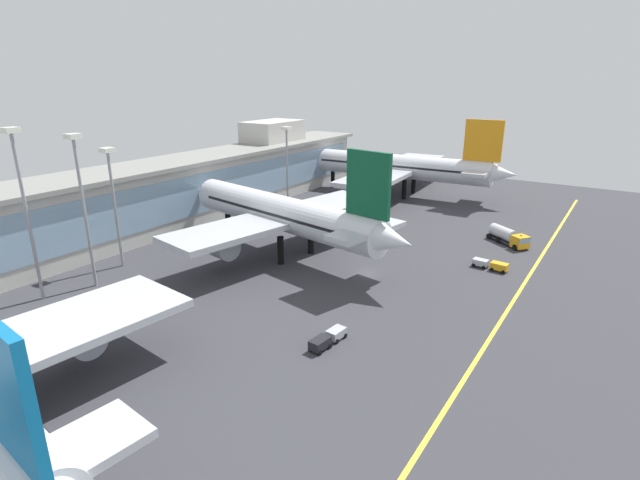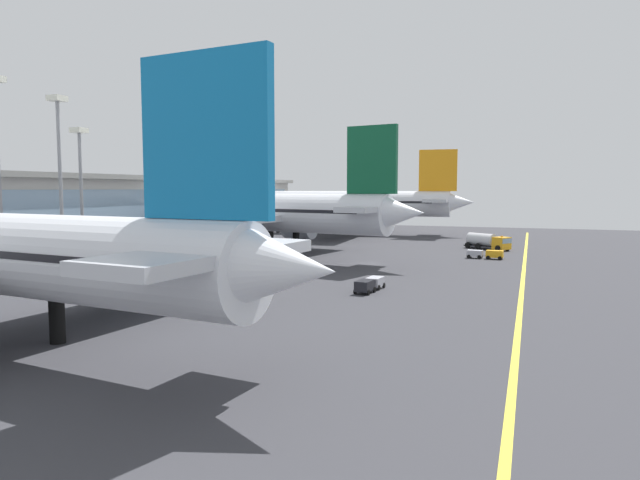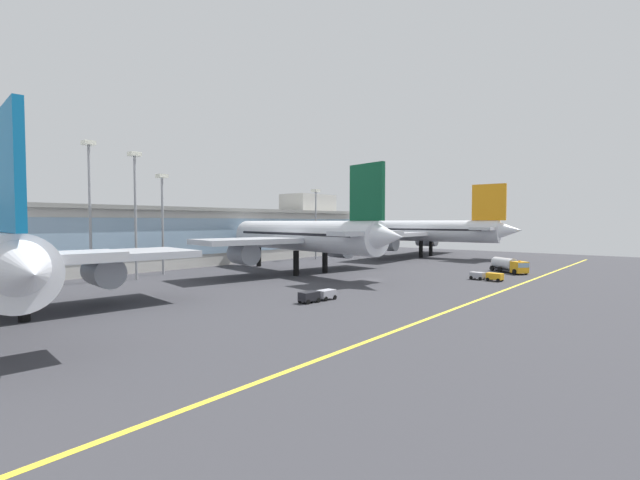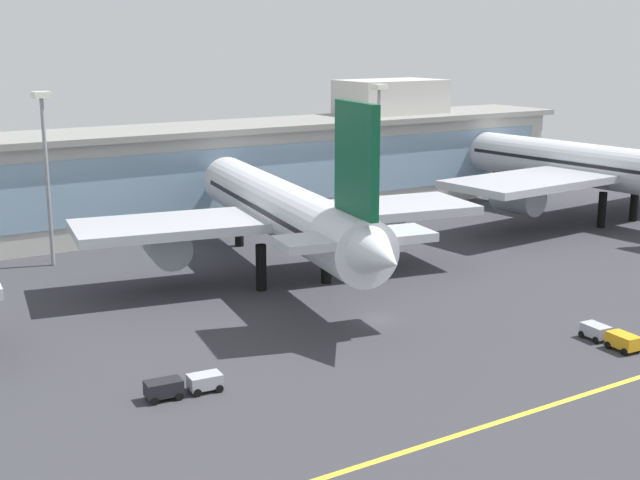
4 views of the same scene
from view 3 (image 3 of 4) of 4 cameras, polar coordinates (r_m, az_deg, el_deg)
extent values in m
plane|color=#38383D|center=(78.69, 6.62, -5.13)|extent=(180.00, 180.00, 0.00)
cube|color=yellow|center=(69.19, 22.11, -6.34)|extent=(144.00, 0.50, 0.01)
cube|color=beige|center=(111.05, -14.01, 0.30)|extent=(128.01, 12.00, 12.69)
cube|color=#84A3BC|center=(106.19, -12.09, 0.57)|extent=(122.89, 0.20, 8.12)
cube|color=gray|center=(111.01, -14.04, 3.78)|extent=(131.01, 14.00, 0.80)
cube|color=beige|center=(138.51, -1.54, 4.65)|extent=(16.00, 10.00, 6.00)
cylinder|color=black|center=(54.86, -34.04, -6.54)|extent=(1.10, 1.10, 4.37)
cone|color=silver|center=(33.25, -33.96, -3.34)|extent=(5.30, 6.50, 4.64)
cylinder|color=#999EA8|center=(61.81, -26.29, -3.72)|extent=(4.47, 6.27, 3.82)
cube|color=#0F6BA8|center=(37.85, -35.36, 7.43)|extent=(1.58, 8.15, 8.74)
cube|color=#B7BAC1|center=(37.77, -35.12, -2.10)|extent=(14.89, 6.58, 0.70)
cylinder|color=black|center=(83.66, -3.12, -3.02)|extent=(1.10, 1.10, 4.77)
cylinder|color=black|center=(88.06, 0.64, -2.75)|extent=(1.10, 1.10, 4.77)
cylinder|color=black|center=(101.69, -7.95, -2.07)|extent=(1.10, 1.10, 4.77)
cylinder|color=silver|center=(88.16, -2.55, 0.56)|extent=(13.62, 42.46, 5.97)
cone|color=silver|center=(107.31, -9.87, 0.86)|extent=(6.56, 6.32, 5.67)
cone|color=silver|center=(71.00, 8.71, 0.44)|extent=(6.19, 7.39, 5.07)
cube|color=#84A3BC|center=(104.28, -8.93, 1.40)|extent=(5.17, 4.93, 1.79)
cube|color=black|center=(88.15, -2.55, 0.85)|extent=(12.43, 35.86, 0.48)
cube|color=#B7BAC1|center=(88.19, -2.55, 0.07)|extent=(44.27, 17.87, 0.95)
cylinder|color=#999EA8|center=(82.99, -9.87, -1.74)|extent=(5.11, 6.15, 4.18)
cylinder|color=#999EA8|center=(97.14, 2.64, -1.10)|extent=(5.11, 6.15, 4.18)
cube|color=#0C4C2D|center=(74.28, 6.08, 6.18)|extent=(2.10, 7.58, 9.55)
cube|color=#B7BAC1|center=(74.15, 6.06, 0.89)|extent=(14.42, 7.09, 0.76)
cylinder|color=black|center=(128.35, 12.95, -1.16)|extent=(1.10, 1.10, 4.84)
cylinder|color=black|center=(135.03, 14.18, -1.00)|extent=(1.10, 1.10, 4.84)
cylinder|color=black|center=(141.88, 5.19, -0.77)|extent=(1.10, 1.10, 4.84)
cylinder|color=silver|center=(133.03, 12.05, 1.19)|extent=(9.16, 49.12, 6.05)
cone|color=silver|center=(145.81, 2.61, 1.34)|extent=(6.09, 5.80, 5.75)
cone|color=silver|center=(124.46, 23.25, 1.17)|extent=(5.56, 6.97, 5.14)
cube|color=#84A3BC|center=(143.73, 3.86, 1.75)|extent=(4.80, 4.52, 1.82)
cube|color=black|center=(133.02, 12.05, 1.38)|extent=(8.72, 41.33, 0.48)
cube|color=#B7BAC1|center=(133.05, 12.05, 0.86)|extent=(51.47, 14.95, 0.97)
cylinder|color=#999EA8|center=(121.14, 8.50, -0.39)|extent=(4.63, 6.61, 4.24)
cylinder|color=#999EA8|center=(146.87, 13.70, 0.06)|extent=(4.63, 6.61, 4.24)
cube|color=orange|center=(125.79, 21.06, 4.59)|extent=(1.29, 8.82, 9.68)
cube|color=#B7BAC1|center=(125.70, 21.01, 1.42)|extent=(16.57, 6.40, 0.77)
cylinder|color=black|center=(94.77, 25.17, -3.73)|extent=(0.89, 1.07, 1.10)
cylinder|color=black|center=(93.15, 23.93, -3.81)|extent=(0.89, 1.07, 1.10)
cylinder|color=black|center=(98.27, 23.50, -3.49)|extent=(0.89, 1.07, 1.10)
cylinder|color=black|center=(96.71, 22.28, -3.56)|extent=(0.89, 1.07, 1.10)
cylinder|color=black|center=(100.26, 22.62, -3.36)|extent=(0.89, 1.07, 1.10)
cylinder|color=black|center=(98.73, 21.41, -3.42)|extent=(0.89, 1.07, 1.10)
cube|color=#2D2D33|center=(97.35, 22.96, -3.59)|extent=(6.32, 7.50, 0.30)
cube|color=orange|center=(94.08, 24.46, -3.24)|extent=(3.48, 3.42, 2.20)
cube|color=#84A3BC|center=(94.03, 24.46, -2.94)|extent=(3.45, 3.43, 0.88)
cylinder|color=silver|center=(97.66, 22.78, -2.80)|extent=(5.13, 5.87, 2.30)
cube|color=orange|center=(93.97, 24.47, -2.50)|extent=(0.30, 0.40, 0.20)
cylinder|color=black|center=(55.17, -1.58, -8.05)|extent=(0.62, 0.26, 0.60)
cylinder|color=black|center=(56.26, -2.63, -7.85)|extent=(0.62, 0.26, 0.60)
cylinder|color=black|center=(56.40, -0.21, -7.82)|extent=(0.62, 0.26, 0.60)
cylinder|color=black|center=(57.47, -1.26, -7.63)|extent=(0.62, 0.26, 0.60)
cube|color=black|center=(56.22, -1.42, -7.29)|extent=(2.73, 1.74, 1.10)
cylinder|color=black|center=(57.34, 0.77, -7.65)|extent=(0.61, 0.24, 0.60)
cylinder|color=black|center=(58.39, -0.29, -7.47)|extent=(0.61, 0.24, 0.60)
cylinder|color=black|center=(58.53, 1.93, -7.45)|extent=(0.61, 0.24, 0.60)
cylinder|color=black|center=(59.55, 0.88, -7.27)|extent=(0.61, 0.24, 0.60)
cube|color=#A8A8B2|center=(58.36, 0.83, -6.98)|extent=(2.53, 1.72, 1.00)
cube|color=#2D2D33|center=(57.38, -0.24, -7.49)|extent=(0.61, 0.16, 0.08)
cylinder|color=black|center=(82.30, 22.51, -4.76)|extent=(0.25, 0.62, 0.60)
cylinder|color=black|center=(80.93, 22.10, -4.87)|extent=(0.25, 0.62, 0.60)
cylinder|color=black|center=(83.01, 21.35, -4.68)|extent=(0.25, 0.62, 0.60)
cylinder|color=black|center=(81.65, 20.92, -4.79)|extent=(0.25, 0.62, 0.60)
cube|color=orange|center=(81.91, 21.73, -4.39)|extent=(1.73, 2.72, 1.10)
cylinder|color=black|center=(83.56, 20.50, -4.62)|extent=(0.23, 0.61, 0.60)
cylinder|color=black|center=(82.21, 20.06, -4.73)|extent=(0.23, 0.61, 0.60)
cylinder|color=black|center=(84.27, 19.46, -4.55)|extent=(0.23, 0.61, 0.60)
cylinder|color=black|center=(82.93, 19.01, -4.65)|extent=(0.23, 0.61, 0.60)
cube|color=#A8A8B2|center=(83.18, 19.76, -4.30)|extent=(1.71, 2.53, 1.00)
cube|color=#2D2D33|center=(82.60, 20.70, -4.60)|extent=(0.15, 0.61, 0.08)
cylinder|color=gray|center=(83.36, -27.67, 2.98)|extent=(0.44, 0.44, 23.08)
cube|color=silver|center=(84.37, -27.83, 11.08)|extent=(1.80, 1.80, 0.70)
cylinder|color=gray|center=(84.15, -22.81, 2.62)|extent=(0.44, 0.44, 21.79)
cube|color=silver|center=(84.97, -22.94, 10.22)|extent=(1.80, 1.80, 0.70)
cylinder|color=gray|center=(90.84, -19.74, 1.69)|extent=(0.44, 0.44, 18.76)
cube|color=silver|center=(91.26, -19.83, 7.81)|extent=(1.80, 1.80, 0.70)
cylinder|color=gray|center=(119.47, -0.55, 1.87)|extent=(0.44, 0.44, 18.31)
cube|color=silver|center=(119.76, -0.55, 6.42)|extent=(1.80, 1.80, 0.70)
camera|label=1|loc=(21.93, -53.53, 65.06)|focal=27.50mm
camera|label=2|loc=(26.26, -89.49, 1.86)|focal=32.01mm
camera|label=4|loc=(30.49, 84.16, 29.51)|focal=48.89mm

